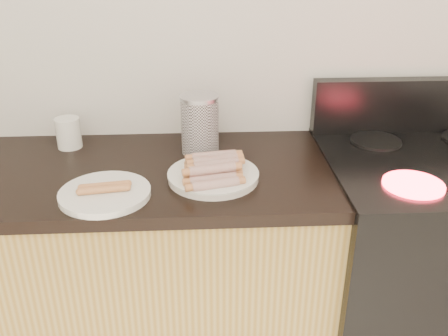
{
  "coord_description": "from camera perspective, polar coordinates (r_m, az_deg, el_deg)",
  "views": [
    {
      "loc": [
        -0.02,
        0.22,
        1.6
      ],
      "look_at": [
        0.05,
        1.62,
        0.93
      ],
      "focal_mm": 40.0,
      "sensor_mm": 36.0,
      "label": 1
    }
  ],
  "objects": [
    {
      "name": "burner_far_left",
      "position": [
        1.87,
        16.96,
        2.98
      ],
      "size": [
        0.18,
        0.18,
        0.01
      ],
      "primitive_type": "cylinder",
      "color": "black",
      "rests_on": "stove"
    },
    {
      "name": "burner_near_left",
      "position": [
        1.59,
        20.83,
        -1.78
      ],
      "size": [
        0.18,
        0.18,
        0.01
      ],
      "primitive_type": "cylinder",
      "color": "#FF1E2D",
      "rests_on": "stove"
    },
    {
      "name": "main_plate",
      "position": [
        1.55,
        -1.24,
        -1.01
      ],
      "size": [
        0.32,
        0.32,
        0.02
      ],
      "primitive_type": "cylinder",
      "rotation": [
        0.0,
        0.0,
        0.14
      ],
      "color": "white",
      "rests_on": "counter_slab"
    },
    {
      "name": "mug",
      "position": [
        1.85,
        -17.35,
        3.85
      ],
      "size": [
        0.11,
        0.11,
        0.11
      ],
      "primitive_type": "cylinder",
      "rotation": [
        0.0,
        0.0,
        0.43
      ],
      "color": "white",
      "rests_on": "counter_slab"
    },
    {
      "name": "side_plate",
      "position": [
        1.49,
        -13.45,
        -2.86
      ],
      "size": [
        0.28,
        0.28,
        0.02
      ],
      "primitive_type": "cylinder",
      "rotation": [
        0.0,
        0.0,
        -0.07
      ],
      "color": "silver",
      "rests_on": "counter_slab"
    },
    {
      "name": "hotdog_pile",
      "position": [
        1.53,
        -1.25,
        0.11
      ],
      "size": [
        0.14,
        0.25,
        0.06
      ],
      "rotation": [
        0.0,
        0.0,
        0.19
      ],
      "color": "maroon",
      "rests_on": "main_plate"
    },
    {
      "name": "stove",
      "position": [
        2.02,
        21.46,
        -11.05
      ],
      "size": [
        0.76,
        0.65,
        0.91
      ],
      "color": "black",
      "rests_on": "floor"
    },
    {
      "name": "cabinet_base",
      "position": [
        2.0,
        -22.77,
        -12.69
      ],
      "size": [
        2.2,
        0.59,
        0.86
      ],
      "primitive_type": "cube",
      "color": "#A78A49",
      "rests_on": "floor"
    },
    {
      "name": "canister",
      "position": [
        1.7,
        -2.78,
        5.0
      ],
      "size": [
        0.13,
        0.13,
        0.2
      ],
      "rotation": [
        0.0,
        0.0,
        0.36
      ],
      "color": "white",
      "rests_on": "counter_slab"
    },
    {
      "name": "stove_panel",
      "position": [
        2.01,
        20.87,
        6.75
      ],
      "size": [
        0.76,
        0.06,
        0.2
      ],
      "primitive_type": "cube",
      "color": "black",
      "rests_on": "stove"
    },
    {
      "name": "plain_sausages",
      "position": [
        1.48,
        -13.53,
        -2.18
      ],
      "size": [
        0.14,
        0.07,
        0.02
      ],
      "rotation": [
        0.0,
        0.0,
        0.15
      ],
      "color": "tan",
      "rests_on": "side_plate"
    },
    {
      "name": "wall_back",
      "position": [
        1.8,
        -2.37,
        15.96
      ],
      "size": [
        4.0,
        0.04,
        2.6
      ],
      "primitive_type": "cube",
      "color": "silver",
      "rests_on": "ground"
    }
  ]
}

